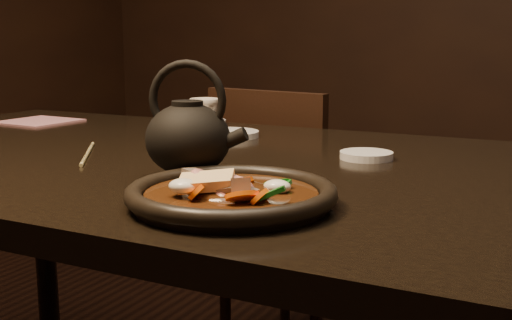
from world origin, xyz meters
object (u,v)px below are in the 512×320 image
at_px(chair, 288,220).
at_px(teapot, 188,135).
at_px(plate, 231,195).
at_px(table, 174,195).
at_px(tea_cup, 204,111).

bearing_deg(chair, teapot, 113.58).
height_order(chair, teapot, teapot).
height_order(chair, plate, chair).
bearing_deg(table, plate, -44.51).
relative_size(chair, plate, 3.04).
bearing_deg(plate, chair, 109.95).
xyz_separation_m(plate, tea_cup, (-0.43, 0.64, 0.02)).
relative_size(table, tea_cup, 21.95).
xyz_separation_m(chair, plate, (0.34, -0.93, 0.31)).
relative_size(chair, teapot, 4.70).
distance_m(chair, plate, 1.03).
distance_m(plate, teapot, 0.19).
height_order(table, tea_cup, tea_cup).
relative_size(table, teapot, 9.10).
bearing_deg(table, chair, 95.22).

